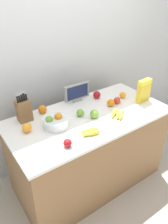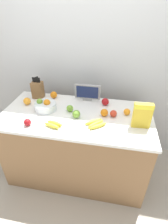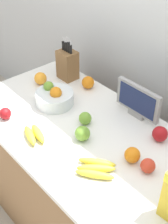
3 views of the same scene
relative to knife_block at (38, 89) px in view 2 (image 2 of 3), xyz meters
The scene contains 18 objects.
ground_plane 1.17m from the knife_block, 27.71° to the right, with size 14.00×14.00×0.00m, color #B2A899.
wall_back 0.71m from the knife_block, 31.65° to the left, with size 9.00×0.06×2.60m.
counter 0.82m from the knife_block, 27.71° to the right, with size 1.60×0.81×0.89m.
knife_block is the anchor object (origin of this frame).
small_monitor 0.61m from the knife_block, ahead, with size 0.30×0.03×0.20m.
cereal_box 1.25m from the knife_block, 17.62° to the right, with size 0.17×0.07×0.25m.
fruit_bowl 0.33m from the knife_block, 53.36° to the right, with size 0.24×0.24×0.13m.
banana_bunch_left 0.66m from the knife_block, 54.70° to the right, with size 0.19×0.13×0.04m.
banana_bunch_right 0.89m from the knife_block, 29.86° to the right, with size 0.22×0.20×0.04m.
apple_rear 0.53m from the knife_block, 27.65° to the right, with size 0.07×0.07×0.07m, color #6B9E33.
apple_front 0.58m from the knife_block, 77.33° to the right, with size 0.07×0.07×0.07m, color #A31419.
apple_leftmost 0.66m from the knife_block, 31.61° to the right, with size 0.08×0.08×0.08m, color #6B9E33.
apple_rightmost 0.97m from the knife_block, 15.39° to the right, with size 0.07×0.07×0.07m, color red.
apple_by_knife_block 0.83m from the knife_block, ahead, with size 0.08×0.08×0.08m, color #A31419.
orange_front_center 0.21m from the knife_block, 107.06° to the right, with size 0.08×0.08×0.08m, color orange.
orange_front_right 0.88m from the knife_block, 17.38° to the right, with size 0.08×0.08×0.08m, color orange.
orange_back_center 1.09m from the knife_block, 10.44° to the right, with size 0.07×0.07×0.07m, color orange.
orange_mid_right 0.20m from the knife_block, ahead, with size 0.08×0.08×0.08m, color orange.
Camera 2 is at (0.37, -1.50, 1.92)m, focal length 28.00 mm.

